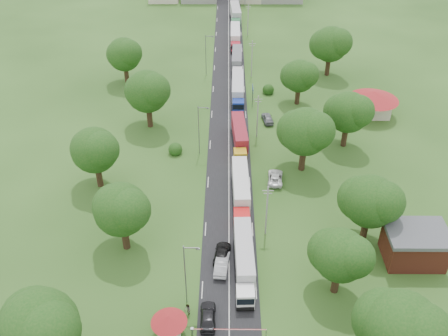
{
  "coord_description": "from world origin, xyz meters",
  "views": [
    {
      "loc": [
        -0.38,
        -62.96,
        51.73
      ],
      "look_at": [
        -0.85,
        6.04,
        3.0
      ],
      "focal_mm": 40.0,
      "sensor_mm": 36.0,
      "label": 1
    }
  ],
  "objects_px": {
    "info_sign": "(253,91)",
    "car_lane_front": "(208,316)",
    "boom_barrier": "(218,330)",
    "guard_booth": "(169,323)",
    "car_lane_mid": "(222,264)",
    "truck_0": "(244,259)"
  },
  "relations": [
    {
      "from": "boom_barrier",
      "to": "truck_0",
      "type": "height_order",
      "value": "truck_0"
    },
    {
      "from": "boom_barrier",
      "to": "guard_booth",
      "type": "bearing_deg",
      "value": -179.99
    },
    {
      "from": "guard_booth",
      "to": "car_lane_front",
      "type": "height_order",
      "value": "guard_booth"
    },
    {
      "from": "truck_0",
      "to": "car_lane_mid",
      "type": "bearing_deg",
      "value": 174.85
    },
    {
      "from": "boom_barrier",
      "to": "info_sign",
      "type": "height_order",
      "value": "info_sign"
    },
    {
      "from": "info_sign",
      "to": "car_lane_mid",
      "type": "distance_m",
      "value": 49.49
    },
    {
      "from": "info_sign",
      "to": "car_lane_front",
      "type": "distance_m",
      "value": 58.53
    },
    {
      "from": "boom_barrier",
      "to": "car_lane_mid",
      "type": "relative_size",
      "value": 1.81
    },
    {
      "from": "boom_barrier",
      "to": "car_lane_front",
      "type": "bearing_deg",
      "value": 122.38
    },
    {
      "from": "guard_booth",
      "to": "info_sign",
      "type": "relative_size",
      "value": 1.07
    },
    {
      "from": "car_lane_front",
      "to": "car_lane_mid",
      "type": "xyz_separation_m",
      "value": [
        1.65,
        8.91,
        0.0
      ]
    },
    {
      "from": "truck_0",
      "to": "car_lane_front",
      "type": "bearing_deg",
      "value": -118.62
    },
    {
      "from": "info_sign",
      "to": "truck_0",
      "type": "relative_size",
      "value": 0.29
    },
    {
      "from": "guard_booth",
      "to": "car_lane_front",
      "type": "distance_m",
      "value": 5.16
    },
    {
      "from": "info_sign",
      "to": "car_lane_front",
      "type": "xyz_separation_m",
      "value": [
        -7.85,
        -57.96,
        -2.17
      ]
    },
    {
      "from": "info_sign",
      "to": "car_lane_mid",
      "type": "bearing_deg",
      "value": -97.2
    },
    {
      "from": "boom_barrier",
      "to": "guard_booth",
      "type": "height_order",
      "value": "guard_booth"
    },
    {
      "from": "guard_booth",
      "to": "car_lane_mid",
      "type": "relative_size",
      "value": 0.86
    },
    {
      "from": "truck_0",
      "to": "car_lane_front",
      "type": "height_order",
      "value": "truck_0"
    },
    {
      "from": "info_sign",
      "to": "boom_barrier",
      "type": "bearing_deg",
      "value": -96.24
    },
    {
      "from": "guard_booth",
      "to": "car_lane_mid",
      "type": "distance_m",
      "value": 12.65
    },
    {
      "from": "info_sign",
      "to": "car_lane_mid",
      "type": "xyz_separation_m",
      "value": [
        -6.2,
        -49.05,
        -2.16
      ]
    }
  ]
}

